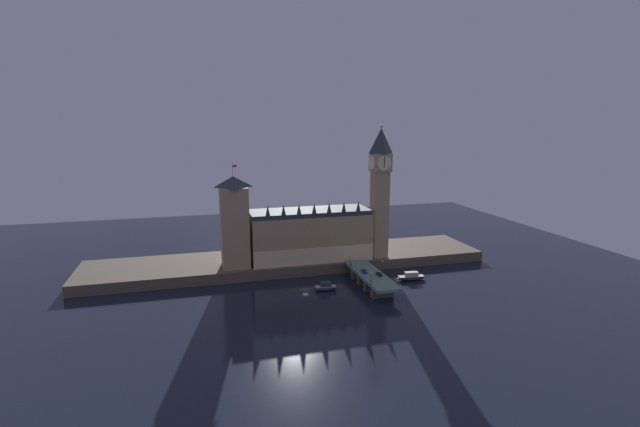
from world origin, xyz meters
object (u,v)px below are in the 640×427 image
(street_lamp_near, at_px, (371,277))
(boat_upstream, at_px, (326,287))
(pedestrian_near_rail, at_px, (370,281))
(street_lamp_far, at_px, (350,259))
(street_lamp_mid, at_px, (382,265))
(victoria_tower, at_px, (234,222))
(car_northbound_lead, at_px, (364,271))
(clock_tower, at_px, (380,189))
(boat_downstream, at_px, (411,277))
(car_southbound_lead, at_px, (379,274))
(pedestrian_far_rail, at_px, (351,264))

(street_lamp_near, xyz_separation_m, boat_upstream, (-17.01, 15.92, -9.07))
(pedestrian_near_rail, height_order, boat_upstream, pedestrian_near_rail)
(pedestrian_near_rail, relative_size, street_lamp_far, 0.28)
(pedestrian_near_rail, height_order, street_lamp_far, street_lamp_far)
(street_lamp_mid, bearing_deg, victoria_tower, 153.82)
(victoria_tower, xyz_separation_m, car_northbound_lead, (59.52, -30.72, -21.88))
(boat_upstream, bearing_deg, clock_tower, 36.93)
(boat_upstream, bearing_deg, street_lamp_far, 38.47)
(street_lamp_mid, height_order, boat_downstream, street_lamp_mid)
(street_lamp_mid, height_order, street_lamp_far, street_lamp_mid)
(victoria_tower, height_order, boat_downstream, victoria_tower)
(pedestrian_near_rail, xyz_separation_m, street_lamp_far, (-0.40, 26.88, 2.90))
(victoria_tower, relative_size, pedestrian_near_rail, 30.89)
(car_northbound_lead, xyz_separation_m, boat_upstream, (-20.11, -1.51, -5.84))
(car_northbound_lead, xyz_separation_m, street_lamp_mid, (8.48, -2.71, 3.40))
(street_lamp_far, bearing_deg, boat_downstream, -20.69)
(pedestrian_near_rail, relative_size, street_lamp_near, 0.27)
(street_lamp_far, bearing_deg, pedestrian_near_rail, -89.15)
(car_southbound_lead, xyz_separation_m, street_lamp_near, (-8.48, -11.28, 3.20))
(pedestrian_near_rail, bearing_deg, boat_downstream, 28.75)
(pedestrian_far_rail, bearing_deg, car_northbound_lead, -76.68)
(car_southbound_lead, height_order, street_lamp_near, street_lamp_near)
(car_northbound_lead, xyz_separation_m, pedestrian_near_rail, (-2.69, -14.87, 0.21))
(street_lamp_mid, distance_m, street_lamp_far, 18.73)
(car_southbound_lead, distance_m, street_lamp_near, 14.47)
(clock_tower, distance_m, car_southbound_lead, 51.73)
(boat_downstream, bearing_deg, street_lamp_far, 159.31)
(pedestrian_near_rail, relative_size, street_lamp_mid, 0.26)
(street_lamp_far, bearing_deg, pedestrian_far_rail, -57.34)
(car_southbound_lead, bearing_deg, victoria_tower, 150.40)
(clock_tower, distance_m, boat_upstream, 64.74)
(pedestrian_far_rail, relative_size, street_lamp_mid, 0.28)
(car_northbound_lead, relative_size, car_southbound_lead, 1.15)
(pedestrian_far_rail, height_order, boat_upstream, pedestrian_far_rail)
(pedestrian_far_rail, xyz_separation_m, boat_downstream, (28.86, -10.43, -6.03))
(street_lamp_near, bearing_deg, boat_downstream, 32.15)
(street_lamp_near, bearing_deg, street_lamp_far, 90.00)
(street_lamp_far, xyz_separation_m, boat_upstream, (-17.01, -13.52, -8.96))
(street_lamp_mid, bearing_deg, pedestrian_near_rail, -132.59)
(clock_tower, xyz_separation_m, street_lamp_near, (-22.16, -45.37, -33.23))
(boat_upstream, bearing_deg, pedestrian_near_rail, -37.50)
(street_lamp_mid, bearing_deg, street_lamp_far, 128.19)
(car_southbound_lead, relative_size, street_lamp_near, 0.63)
(victoria_tower, distance_m, car_northbound_lead, 70.46)
(victoria_tower, distance_m, pedestrian_far_rail, 63.80)
(car_southbound_lead, relative_size, boat_downstream, 0.26)
(boat_downstream, bearing_deg, street_lamp_near, -147.85)
(car_southbound_lead, bearing_deg, clock_tower, 68.14)
(clock_tower, bearing_deg, street_lamp_far, -144.29)
(street_lamp_near, bearing_deg, boat_upstream, 136.90)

